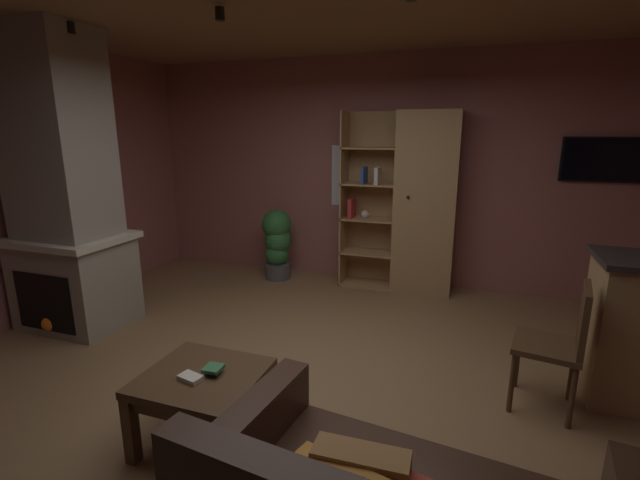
{
  "coord_description": "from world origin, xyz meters",
  "views": [
    {
      "loc": [
        1.13,
        -2.81,
        1.89
      ],
      "look_at": [
        0.0,
        0.4,
        1.05
      ],
      "focal_mm": 24.79,
      "sensor_mm": 36.0,
      "label": 1
    }
  ],
  "objects_px": {
    "stone_fireplace": "(64,199)",
    "table_book_0": "(191,378)",
    "wall_mounted_tv": "(605,160)",
    "bookshelf_cabinet": "(418,205)",
    "potted_floor_plant": "(277,241)",
    "dining_chair": "(561,339)",
    "coffee_table": "(203,387)",
    "table_book_1": "(213,368)"
  },
  "relations": [
    {
      "from": "stone_fireplace",
      "to": "table_book_1",
      "type": "xyz_separation_m",
      "value": [
        2.27,
        -1.08,
        -0.75
      ]
    },
    {
      "from": "table_book_1",
      "to": "dining_chair",
      "type": "height_order",
      "value": "dining_chair"
    },
    {
      "from": "bookshelf_cabinet",
      "to": "dining_chair",
      "type": "relative_size",
      "value": 2.3
    },
    {
      "from": "coffee_table",
      "to": "stone_fireplace",
      "type": "bearing_deg",
      "value": 153.41
    },
    {
      "from": "stone_fireplace",
      "to": "wall_mounted_tv",
      "type": "height_order",
      "value": "stone_fireplace"
    },
    {
      "from": "stone_fireplace",
      "to": "dining_chair",
      "type": "height_order",
      "value": "stone_fireplace"
    },
    {
      "from": "dining_chair",
      "to": "wall_mounted_tv",
      "type": "bearing_deg",
      "value": 74.63
    },
    {
      "from": "bookshelf_cabinet",
      "to": "table_book_1",
      "type": "distance_m",
      "value": 3.31
    },
    {
      "from": "wall_mounted_tv",
      "to": "dining_chair",
      "type": "bearing_deg",
      "value": -105.37
    },
    {
      "from": "dining_chair",
      "to": "table_book_1",
      "type": "bearing_deg",
      "value": -152.2
    },
    {
      "from": "stone_fireplace",
      "to": "potted_floor_plant",
      "type": "distance_m",
      "value": 2.48
    },
    {
      "from": "coffee_table",
      "to": "table_book_1",
      "type": "bearing_deg",
      "value": 19.7
    },
    {
      "from": "coffee_table",
      "to": "dining_chair",
      "type": "xyz_separation_m",
      "value": [
        2.09,
        1.09,
        0.15
      ]
    },
    {
      "from": "table_book_0",
      "to": "potted_floor_plant",
      "type": "relative_size",
      "value": 0.15
    },
    {
      "from": "bookshelf_cabinet",
      "to": "coffee_table",
      "type": "height_order",
      "value": "bookshelf_cabinet"
    },
    {
      "from": "table_book_1",
      "to": "stone_fireplace",
      "type": "bearing_deg",
      "value": 154.57
    },
    {
      "from": "stone_fireplace",
      "to": "wall_mounted_tv",
      "type": "relative_size",
      "value": 3.34
    },
    {
      "from": "coffee_table",
      "to": "dining_chair",
      "type": "height_order",
      "value": "dining_chair"
    },
    {
      "from": "bookshelf_cabinet",
      "to": "table_book_1",
      "type": "relative_size",
      "value": 19.55
    },
    {
      "from": "bookshelf_cabinet",
      "to": "coffee_table",
      "type": "xyz_separation_m",
      "value": [
        -0.85,
        -3.2,
        -0.67
      ]
    },
    {
      "from": "wall_mounted_tv",
      "to": "stone_fireplace",
      "type": "bearing_deg",
      "value": -154.92
    },
    {
      "from": "wall_mounted_tv",
      "to": "bookshelf_cabinet",
      "type": "bearing_deg",
      "value": -173.63
    },
    {
      "from": "table_book_0",
      "to": "dining_chair",
      "type": "relative_size",
      "value": 0.15
    },
    {
      "from": "bookshelf_cabinet",
      "to": "potted_floor_plant",
      "type": "distance_m",
      "value": 1.85
    },
    {
      "from": "potted_floor_plant",
      "to": "table_book_0",
      "type": "bearing_deg",
      "value": -74.23
    },
    {
      "from": "stone_fireplace",
      "to": "potted_floor_plant",
      "type": "bearing_deg",
      "value": 56.85
    },
    {
      "from": "bookshelf_cabinet",
      "to": "table_book_1",
      "type": "bearing_deg",
      "value": -103.83
    },
    {
      "from": "wall_mounted_tv",
      "to": "coffee_table",
      "type": "bearing_deg",
      "value": -128.69
    },
    {
      "from": "bookshelf_cabinet",
      "to": "dining_chair",
      "type": "xyz_separation_m",
      "value": [
        1.25,
        -2.11,
        -0.52
      ]
    },
    {
      "from": "stone_fireplace",
      "to": "coffee_table",
      "type": "bearing_deg",
      "value": -26.59
    },
    {
      "from": "bookshelf_cabinet",
      "to": "wall_mounted_tv",
      "type": "xyz_separation_m",
      "value": [
        1.88,
        0.21,
        0.55
      ]
    },
    {
      "from": "stone_fireplace",
      "to": "wall_mounted_tv",
      "type": "xyz_separation_m",
      "value": [
        4.93,
        2.31,
        0.34
      ]
    },
    {
      "from": "coffee_table",
      "to": "wall_mounted_tv",
      "type": "xyz_separation_m",
      "value": [
        2.73,
        3.41,
        1.22
      ]
    },
    {
      "from": "stone_fireplace",
      "to": "potted_floor_plant",
      "type": "xyz_separation_m",
      "value": [
        1.29,
        1.97,
        -0.77
      ]
    },
    {
      "from": "stone_fireplace",
      "to": "table_book_0",
      "type": "height_order",
      "value": "stone_fireplace"
    },
    {
      "from": "bookshelf_cabinet",
      "to": "table_book_0",
      "type": "height_order",
      "value": "bookshelf_cabinet"
    },
    {
      "from": "stone_fireplace",
      "to": "table_book_0",
      "type": "xyz_separation_m",
      "value": [
        2.18,
        -1.18,
        -0.78
      ]
    },
    {
      "from": "dining_chair",
      "to": "coffee_table",
      "type": "bearing_deg",
      "value": -152.44
    },
    {
      "from": "coffee_table",
      "to": "table_book_1",
      "type": "xyz_separation_m",
      "value": [
        0.07,
        0.02,
        0.13
      ]
    },
    {
      "from": "dining_chair",
      "to": "wall_mounted_tv",
      "type": "distance_m",
      "value": 2.63
    },
    {
      "from": "table_book_0",
      "to": "coffee_table",
      "type": "bearing_deg",
      "value": 72.31
    },
    {
      "from": "potted_floor_plant",
      "to": "bookshelf_cabinet",
      "type": "bearing_deg",
      "value": 4.15
    }
  ]
}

